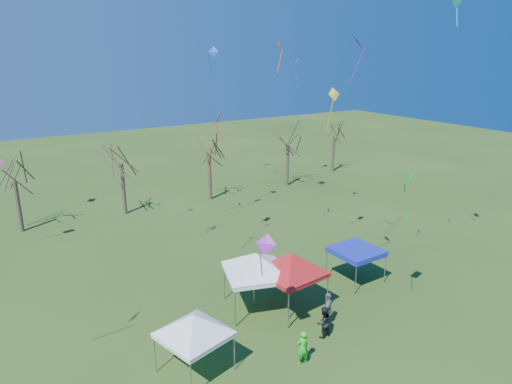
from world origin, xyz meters
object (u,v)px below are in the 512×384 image
at_px(tree_4, 288,130).
at_px(person_grey, 328,309).
at_px(tree_1, 11,162).
at_px(tent_white_mid, 255,257).
at_px(tree_5, 335,124).
at_px(tent_red, 291,257).
at_px(person_green, 303,348).
at_px(tree_2, 120,145).
at_px(tent_white_west, 193,319).
at_px(person_dark, 323,322).
at_px(tent_blue, 356,252).
at_px(tree_3, 209,139).

xyz_separation_m(tree_4, person_grey, (-13.87, -22.80, -5.12)).
xyz_separation_m(tree_1, tent_white_mid, (9.84, -20.05, -2.59)).
xyz_separation_m(tree_5, tent_red, (-22.94, -22.46, -2.58)).
height_order(tree_5, person_green, tree_5).
bearing_deg(tree_1, tree_4, -1.42).
height_order(tree_2, person_grey, tree_2).
height_order(tent_white_west, person_dark, tent_white_west).
bearing_deg(person_dark, tree_2, -84.27).
bearing_deg(tent_blue, person_dark, -147.70).
bearing_deg(tent_blue, tree_2, 112.92).
relative_size(tent_blue, person_grey, 1.50).
height_order(tree_1, person_dark, tree_1).
relative_size(tree_1, tree_5, 1.01).
bearing_deg(tree_1, tent_white_west, -78.53).
bearing_deg(person_grey, person_dark, -2.07).
distance_m(tree_3, tent_blue, 20.41).
bearing_deg(tent_white_mid, tree_2, 94.15).
relative_size(tree_1, tree_2, 0.92).
bearing_deg(tree_3, tent_white_west, -118.29).
distance_m(tree_3, tent_white_west, 25.78).
height_order(tree_3, tent_blue, tree_3).
xyz_separation_m(tent_red, person_grey, (0.71, -2.40, -2.21)).
xyz_separation_m(tree_5, tent_blue, (-17.50, -22.01, -3.74)).
relative_size(tent_white_mid, person_dark, 2.56).
distance_m(tent_white_mid, tent_red, 1.98).
xyz_separation_m(tree_4, tree_5, (8.37, 2.06, -0.33)).
distance_m(tree_2, tent_red, 21.24).
height_order(tree_4, person_dark, tree_4).
distance_m(tree_2, tree_5, 26.15).
height_order(tree_2, person_green, tree_2).
xyz_separation_m(tree_4, person_green, (-16.97, -24.63, -5.20)).
xyz_separation_m(tree_5, tent_white_mid, (-24.65, -21.47, -2.53)).
relative_size(tree_4, tent_blue, 2.79).
xyz_separation_m(tent_white_west, tent_red, (6.86, 2.06, 0.44)).
bearing_deg(tree_4, person_grey, -121.32).
xyz_separation_m(tree_1, person_green, (9.15, -25.28, -4.94)).
bearing_deg(tree_3, person_grey, -101.26).
bearing_deg(tent_white_west, tree_2, 80.77).
xyz_separation_m(tree_1, tree_2, (8.40, -0.27, 0.50)).
bearing_deg(tent_blue, tree_3, 90.56).
bearing_deg(tree_5, tree_1, -177.65).
height_order(tent_white_west, tent_red, tent_red).
bearing_deg(tent_red, person_grey, -73.62).
distance_m(tree_5, tent_white_mid, 32.79).
bearing_deg(tent_red, tree_2, 98.61).
height_order(tree_3, tent_white_west, tree_3).
bearing_deg(tree_3, tent_red, -104.41).
distance_m(tree_4, person_green, 30.36).
bearing_deg(tent_white_west, person_dark, -9.17).
bearing_deg(tree_5, tree_2, -176.30).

